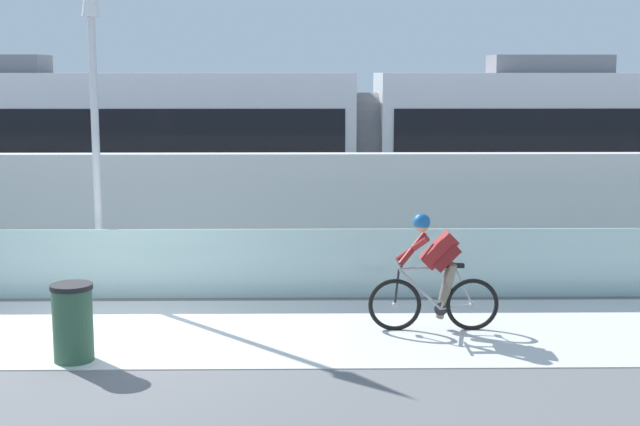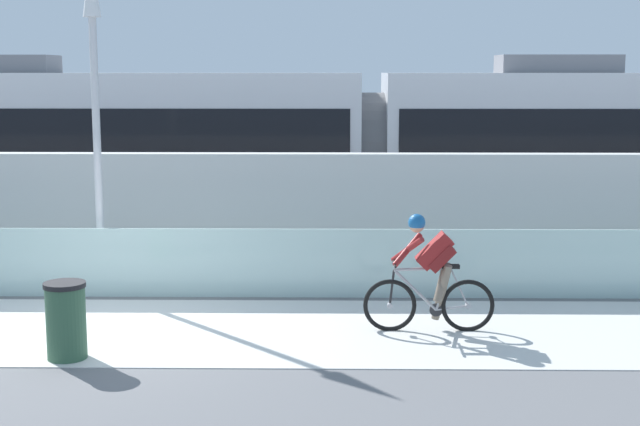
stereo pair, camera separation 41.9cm
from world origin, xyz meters
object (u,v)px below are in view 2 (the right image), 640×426
tram (371,149)px  lamp_post_antenna (95,84)px  trash_bin (66,321)px  cyclist_on_bike (430,275)px

tram → lamp_post_antenna: bearing=-133.5°
tram → trash_bin: size_ratio=23.50×
lamp_post_antenna → trash_bin: bearing=-82.7°
cyclist_on_bike → trash_bin: 4.72m
cyclist_on_bike → lamp_post_antenna: bearing=156.6°
tram → lamp_post_antenna: size_ratio=4.34×
lamp_post_antenna → trash_bin: size_ratio=5.42×
trash_bin → tram: bearing=63.6°
tram → cyclist_on_bike: (0.52, -6.85, -1.11)m
cyclist_on_bike → lamp_post_antenna: size_ratio=0.34×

